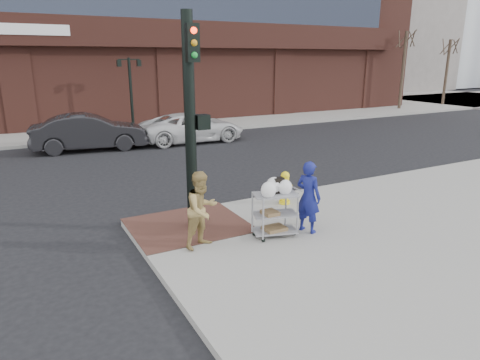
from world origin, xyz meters
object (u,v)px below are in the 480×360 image
traffic_signal_pole (191,117)px  utility_cart (275,210)px  woman_blue (308,197)px  pedestrian_tan (202,210)px  minivan_white (192,127)px  fire_hydrant (285,187)px  sedan_dark (89,132)px  lamp_post (131,86)px

traffic_signal_pole → utility_cart: (1.42, -1.42, -2.06)m
woman_blue → pedestrian_tan: size_ratio=1.01×
minivan_white → fire_hydrant: (-1.53, -10.66, -0.10)m
sedan_dark → utility_cart: sedan_dark is taller
lamp_post → minivan_white: (1.95, -4.20, -1.89)m
pedestrian_tan → woman_blue: bearing=-29.0°
minivan_white → utility_cart: bearing=168.7°
traffic_signal_pole → sedan_dark: size_ratio=0.98×
traffic_signal_pole → sedan_dark: traffic_signal_pole is taller
sedan_dark → minivan_white: (4.98, -0.29, -0.11)m
lamp_post → minivan_white: 5.00m
traffic_signal_pole → fire_hydrant: 3.66m
lamp_post → sedan_dark: size_ratio=0.78×
minivan_white → sedan_dark: bearing=88.9°
traffic_signal_pole → pedestrian_tan: 2.19m
lamp_post → pedestrian_tan: bearing=-99.6°
lamp_post → sedan_dark: bearing=-127.8°
pedestrian_tan → utility_cart: size_ratio=1.24×
sedan_dark → utility_cart: bearing=-163.6°
fire_hydrant → utility_cart: bearing=-129.7°
sedan_dark → utility_cart: size_ratio=3.71×
lamp_post → utility_cart: bearing=-93.6°
pedestrian_tan → minivan_white: 13.08m
traffic_signal_pole → pedestrian_tan: size_ratio=2.94×
woman_blue → fire_hydrant: woman_blue is taller
woman_blue → lamp_post: bearing=-22.9°
traffic_signal_pole → woman_blue: bearing=-34.9°
lamp_post → pedestrian_tan: 16.71m
sedan_dark → minivan_white: 4.99m
sedan_dark → woman_blue: bearing=-160.2°
fire_hydrant → minivan_white: bearing=81.9°
traffic_signal_pole → sedan_dark: 11.50m
minivan_white → woman_blue: bearing=172.4°
minivan_white → utility_cart: utility_cart is taller
pedestrian_tan → sedan_dark: (-0.27, 12.49, -0.16)m
traffic_signal_pole → woman_blue: size_ratio=2.91×
woman_blue → minivan_white: (2.18, 12.59, -0.28)m
traffic_signal_pole → pedestrian_tan: (-0.28, -1.17, -1.83)m
lamp_post → fire_hydrant: size_ratio=4.25×
minivan_white → traffic_signal_pole: bearing=160.4°
sedan_dark → minivan_white: bearing=-85.8°
pedestrian_tan → utility_cart: pedestrian_tan is taller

